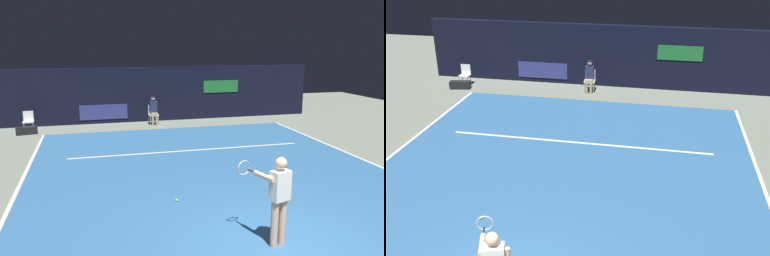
# 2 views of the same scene
# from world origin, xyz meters

# --- Properties ---
(ground_plane) EXTENTS (31.19, 31.19, 0.00)m
(ground_plane) POSITION_xyz_m (0.00, 4.85, 0.00)
(ground_plane) COLOR gray
(court_surface) EXTENTS (10.56, 11.70, 0.01)m
(court_surface) POSITION_xyz_m (0.00, 4.85, 0.01)
(court_surface) COLOR #336699
(court_surface) RESTS_ON ground
(line_sideline_left) EXTENTS (0.10, 11.70, 0.01)m
(line_sideline_left) POSITION_xyz_m (5.23, 4.85, 0.01)
(line_sideline_left) COLOR white
(line_sideline_left) RESTS_ON court_surface
(line_sideline_right) EXTENTS (0.10, 11.70, 0.01)m
(line_sideline_right) POSITION_xyz_m (-5.23, 4.85, 0.01)
(line_sideline_right) COLOR white
(line_sideline_right) RESTS_ON court_surface
(line_service) EXTENTS (8.23, 0.10, 0.01)m
(line_service) POSITION_xyz_m (0.00, 6.90, 0.01)
(line_service) COLOR white
(line_service) RESTS_ON court_surface
(back_wall) EXTENTS (15.43, 0.33, 2.60)m
(back_wall) POSITION_xyz_m (-0.00, 12.76, 1.30)
(back_wall) COLOR black
(back_wall) RESTS_ON ground
(line_judge_on_chair) EXTENTS (0.46, 0.54, 1.32)m
(line_judge_on_chair) POSITION_xyz_m (-0.47, 11.75, 0.69)
(line_judge_on_chair) COLOR white
(line_judge_on_chair) RESTS_ON ground
(courtside_chair_near) EXTENTS (0.45, 0.43, 0.88)m
(courtside_chair_near) POSITION_xyz_m (-5.89, 11.62, 0.50)
(courtside_chair_near) COLOR white
(courtside_chair_near) RESTS_ON ground
(tennis_ball) EXTENTS (0.07, 0.07, 0.07)m
(tennis_ball) POSITION_xyz_m (-1.40, 2.54, 0.05)
(tennis_ball) COLOR #CCE033
(tennis_ball) RESTS_ON court_surface
(equipment_bag) EXTENTS (0.89, 0.47, 0.32)m
(equipment_bag) POSITION_xyz_m (-5.92, 11.10, 0.16)
(equipment_bag) COLOR black
(equipment_bag) RESTS_ON ground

